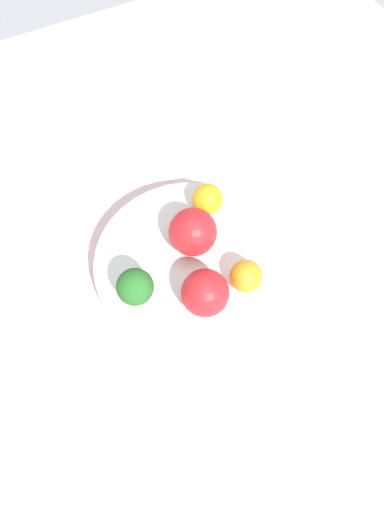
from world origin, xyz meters
name	(u,v)px	position (x,y,z in m)	size (l,w,h in m)	color
ground_plane	(192,282)	(0.00, 0.00, 0.00)	(6.00, 6.00, 0.00)	gray
table_surface	(192,279)	(0.00, 0.00, 0.01)	(1.20, 1.20, 0.02)	silver
bowl	(192,268)	(0.00, 0.00, 0.04)	(0.25, 0.25, 0.04)	white
broccoli	(135,288)	(0.02, -0.09, 0.10)	(0.04, 0.04, 0.06)	#8CB76B
apple_red	(193,232)	(-0.02, 0.01, 0.09)	(0.06, 0.06, 0.06)	red
apple_green	(205,293)	(0.06, -0.01, 0.09)	(0.06, 0.06, 0.06)	red
orange_front	(246,276)	(0.06, 0.04, 0.08)	(0.04, 0.04, 0.04)	orange
orange_back	(208,199)	(-0.06, 0.06, 0.08)	(0.04, 0.04, 0.04)	orange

